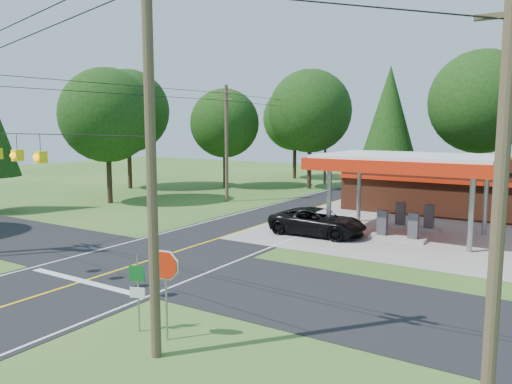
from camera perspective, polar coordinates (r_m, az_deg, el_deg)
The scene contains 15 objects.
ground at distance 25.05m, azimuth -12.67°, elevation -7.84°, with size 120.00×120.00×0.00m, color #316122.
main_highway at distance 25.05m, azimuth -12.67°, elevation -7.82°, with size 8.00×120.00×0.02m, color black.
cross_road at distance 25.05m, azimuth -12.67°, elevation -7.81°, with size 70.00×7.00×0.02m, color black.
lane_center_yellow at distance 25.04m, azimuth -12.67°, elevation -7.78°, with size 0.15×110.00×0.00m, color yellow.
gas_canopy at distance 31.14m, azimuth 17.06°, elevation 3.00°, with size 10.60×7.40×4.88m.
convenience_store at distance 40.85m, azimuth 22.04°, elevation 0.48°, with size 16.40×7.55×3.80m.
utility_pole_near_right at distance 13.93m, azimuth -11.93°, elevation 4.81°, with size 1.80×0.30×11.50m.
utility_pole_far_left at distance 43.12m, azimuth -3.39°, elevation 5.76°, with size 1.80×0.30×10.00m.
utility_pole_right_b at distance 11.60m, azimuth 26.13°, elevation -0.10°, with size 1.80×0.30×10.00m.
utility_pole_north at distance 57.14m, azimuth 7.94°, elevation 5.70°, with size 0.30×0.30×9.50m.
overhead_beacons at distance 21.26m, azimuth -26.70°, elevation 5.77°, with size 17.04×2.04×1.03m.
treeline_backdrop at distance 44.13m, azimuth 10.74°, elevation 8.65°, with size 70.27×51.59×13.30m.
suv_car at distance 30.36m, azimuth 7.05°, elevation -3.42°, with size 5.83×5.83×1.62m, color black.
octagonal_stop_sign at distance 15.61m, azimuth -10.32°, elevation -8.99°, with size 0.98×0.20×2.87m.
route_sign_post at distance 16.61m, azimuth -13.38°, elevation -10.45°, with size 0.49×0.20×2.51m.
Camera 1 is at (17.22, -16.95, 6.60)m, focal length 35.00 mm.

